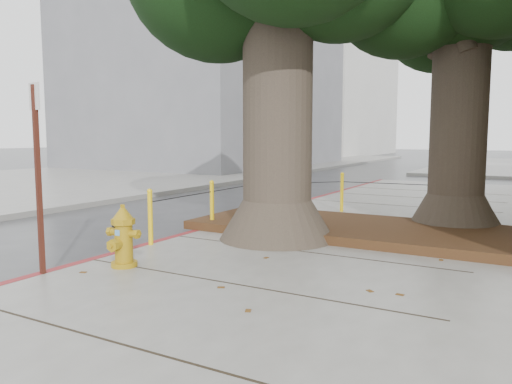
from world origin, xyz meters
The scene contains 10 objects.
ground centered at (0.00, 0.00, 0.00)m, with size 140.00×140.00×0.00m, color #28282B.
sidewalk_opposite centered at (-14.00, 10.00, 0.07)m, with size 14.00×60.00×0.15m, color slate.
curb_red centered at (-2.00, 2.50, 0.07)m, with size 0.14×26.00×0.16m, color maroon.
planter_bed centered at (0.90, 3.90, 0.23)m, with size 6.40×2.60×0.16m, color black.
building_far_grey centered at (-15.00, 22.00, 6.00)m, with size 12.00×16.00×12.00m, color slate.
building_far_white centered at (-17.00, 45.00, 7.50)m, with size 12.00×18.00×15.00m, color silver.
bollard_ring centered at (-0.87, 4.38, 0.66)m, with size 3.79×5.39×0.95m.
fire_hydrant centered at (-1.28, -0.06, 0.57)m, with size 0.46×0.42×0.87m.
signpost centered at (-1.95, -0.86, 1.56)m, with size 0.25×0.07×2.48m.
car_dark centered at (-7.83, 17.85, 0.53)m, with size 1.48×3.65×1.06m, color black.
Camera 1 is at (3.67, -5.05, 1.96)m, focal length 35.00 mm.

